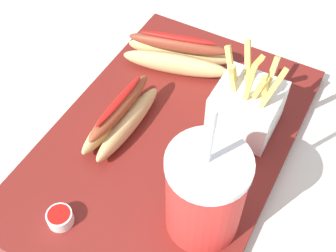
{
  "coord_description": "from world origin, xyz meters",
  "views": [
    {
      "loc": [
        0.34,
        0.19,
        0.54
      ],
      "look_at": [
        0.0,
        0.0,
        0.05
      ],
      "focal_mm": 47.43,
      "sensor_mm": 36.0,
      "label": 1
    }
  ],
  "objects": [
    {
      "name": "food_tray",
      "position": [
        0.0,
        0.0,
        0.01
      ],
      "size": [
        0.49,
        0.32,
        0.02
      ],
      "primitive_type": "cube",
      "color": "maroon",
      "rests_on": "ground_plane"
    },
    {
      "name": "ground_plane",
      "position": [
        0.0,
        0.0,
        -0.01
      ],
      "size": [
        2.4,
        2.4,
        0.02
      ],
      "primitive_type": "cube",
      "color": "silver"
    },
    {
      "name": "hot_dog_2",
      "position": [
        0.01,
        -0.07,
        0.05
      ],
      "size": [
        0.16,
        0.05,
        0.06
      ],
      "color": "#DBB775",
      "rests_on": "food_tray"
    },
    {
      "name": "hot_dog_1",
      "position": [
        -0.14,
        -0.06,
        0.04
      ],
      "size": [
        0.1,
        0.19,
        0.06
      ],
      "color": "#DBB775",
      "rests_on": "food_tray"
    },
    {
      "name": "fries_basket",
      "position": [
        -0.08,
        0.09,
        0.06
      ],
      "size": [
        0.09,
        0.09,
        0.14
      ],
      "color": "white",
      "rests_on": "food_tray"
    },
    {
      "name": "ketchup_cup_1",
      "position": [
        0.18,
        -0.06,
        0.03
      ],
      "size": [
        0.03,
        0.03,
        0.02
      ],
      "color": "white",
      "rests_on": "food_tray"
    },
    {
      "name": "soda_cup",
      "position": [
        0.09,
        0.1,
        0.09
      ],
      "size": [
        0.1,
        0.1,
        0.23
      ],
      "color": "red",
      "rests_on": "food_tray"
    }
  ]
}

